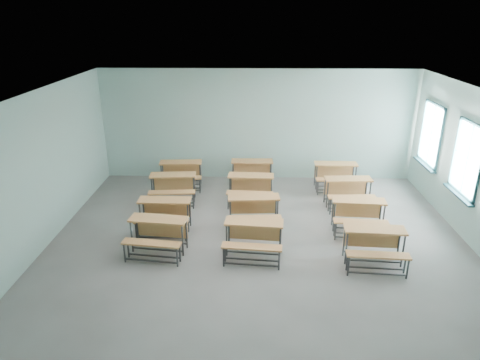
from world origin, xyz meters
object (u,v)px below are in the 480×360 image
at_px(desk_unit_r3c0, 181,171).
at_px(desk_unit_r3c1, 252,170).
at_px(desk_unit_r0c1, 253,234).
at_px(desk_unit_r2c0, 173,184).
at_px(desk_unit_r1c1, 254,208).
at_px(desk_unit_r0c0, 157,231).
at_px(desk_unit_r1c2, 359,212).
at_px(desk_unit_r2c2, 349,189).
at_px(desk_unit_r3c2, 336,173).
at_px(desk_unit_r2c1, 251,185).
at_px(desk_unit_r1c0, 164,211).
at_px(desk_unit_r0c2, 375,242).

height_order(desk_unit_r3c0, desk_unit_r3c1, same).
distance_m(desk_unit_r0c1, desk_unit_r3c1, 3.78).
xyz_separation_m(desk_unit_r2c0, desk_unit_r3c1, (2.04, 1.16, 0.00)).
bearing_deg(desk_unit_r1c1, desk_unit_r0c0, -153.26).
xyz_separation_m(desk_unit_r2c0, desk_unit_r3c0, (0.05, 1.00, 0.00)).
xyz_separation_m(desk_unit_r1c2, desk_unit_r2c2, (0.05, 1.34, 0.00)).
relative_size(desk_unit_r0c1, desk_unit_r3c2, 1.05).
bearing_deg(desk_unit_r1c1, desk_unit_r2c0, 142.85).
height_order(desk_unit_r2c2, desk_unit_r3c1, same).
height_order(desk_unit_r2c1, desk_unit_r3c2, same).
distance_m(desk_unit_r1c0, desk_unit_r3c1, 3.38).
bearing_deg(desk_unit_r1c0, desk_unit_r0c0, -87.06).
xyz_separation_m(desk_unit_r0c2, desk_unit_r3c1, (-2.39, 4.01, 0.00)).
height_order(desk_unit_r1c1, desk_unit_r2c0, same).
relative_size(desk_unit_r1c0, desk_unit_r2c2, 0.97).
distance_m(desk_unit_r0c0, desk_unit_r3c0, 3.54).
bearing_deg(desk_unit_r3c1, desk_unit_r0c0, -118.60).
height_order(desk_unit_r0c1, desk_unit_r0c2, same).
bearing_deg(desk_unit_r2c2, desk_unit_r0c2, -93.80).
bearing_deg(desk_unit_r3c2, desk_unit_r1c1, -133.28).
relative_size(desk_unit_r2c0, desk_unit_r3c2, 1.04).
bearing_deg(desk_unit_r2c2, desk_unit_r1c0, -164.68).
height_order(desk_unit_r0c0, desk_unit_r2c0, same).
xyz_separation_m(desk_unit_r0c0, desk_unit_r1c1, (1.97, 1.17, 0.00)).
height_order(desk_unit_r0c2, desk_unit_r1c2, same).
relative_size(desk_unit_r0c0, desk_unit_r2c1, 1.04).
relative_size(desk_unit_r1c2, desk_unit_r3c0, 1.00).
bearing_deg(desk_unit_r2c1, desk_unit_r0c1, -85.35).
xyz_separation_m(desk_unit_r2c1, desk_unit_r2c2, (2.47, -0.17, 0.00)).
xyz_separation_m(desk_unit_r3c1, desk_unit_r3c2, (2.33, -0.16, 0.00)).
bearing_deg(desk_unit_r2c0, desk_unit_r2c2, -6.48).
bearing_deg(desk_unit_r0c1, desk_unit_r2c0, 133.78).
bearing_deg(desk_unit_r2c0, desk_unit_r3c1, 25.17).
bearing_deg(desk_unit_r1c1, desk_unit_r3c0, 126.82).
relative_size(desk_unit_r0c0, desk_unit_r1c1, 1.03).
bearing_deg(desk_unit_r0c0, desk_unit_r2c1, 60.46).
bearing_deg(desk_unit_r1c0, desk_unit_r0c2, -15.66).
relative_size(desk_unit_r3c1, desk_unit_r3c2, 1.01).
xyz_separation_m(desk_unit_r1c1, desk_unit_r3c1, (-0.05, 2.53, 0.00)).
bearing_deg(desk_unit_r1c2, desk_unit_r0c2, -85.81).
relative_size(desk_unit_r0c1, desk_unit_r1c1, 1.01).
distance_m(desk_unit_r1c2, desk_unit_r3c0, 5.05).
distance_m(desk_unit_r3c0, desk_unit_r3c1, 2.00).
bearing_deg(desk_unit_r1c2, desk_unit_r1c0, -174.45).
height_order(desk_unit_r1c1, desk_unit_r3c0, same).
relative_size(desk_unit_r2c2, desk_unit_r3c2, 1.02).
distance_m(desk_unit_r1c0, desk_unit_r2c2, 4.63).
bearing_deg(desk_unit_r0c0, desk_unit_r2c2, 35.60).
distance_m(desk_unit_r1c0, desk_unit_r1c1, 2.02).
height_order(desk_unit_r1c2, desk_unit_r2c1, same).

